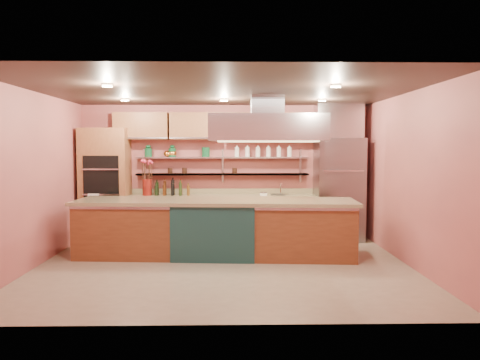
{
  "coord_description": "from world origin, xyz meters",
  "views": [
    {
      "loc": [
        0.12,
        -7.42,
        1.91
      ],
      "look_at": [
        0.29,
        1.0,
        1.32
      ],
      "focal_mm": 35.0,
      "sensor_mm": 36.0,
      "label": 1
    }
  ],
  "objects_px": {
    "refrigerator": "(339,189)",
    "copper_kettle": "(167,154)",
    "kitchen_scale": "(263,193)",
    "island": "(215,228)",
    "flower_vase": "(147,187)",
    "green_canister": "(206,152)"
  },
  "relations": [
    {
      "from": "refrigerator",
      "to": "kitchen_scale",
      "type": "xyz_separation_m",
      "value": [
        -1.56,
        0.01,
        -0.08
      ]
    },
    {
      "from": "island",
      "to": "green_canister",
      "type": "distance_m",
      "value": 2.13
    },
    {
      "from": "refrigerator",
      "to": "kitchen_scale",
      "type": "distance_m",
      "value": 1.56
    },
    {
      "from": "copper_kettle",
      "to": "flower_vase",
      "type": "bearing_deg",
      "value": -150.77
    },
    {
      "from": "copper_kettle",
      "to": "kitchen_scale",
      "type": "bearing_deg",
      "value": -6.29
    },
    {
      "from": "copper_kettle",
      "to": "green_canister",
      "type": "distance_m",
      "value": 0.8
    },
    {
      "from": "copper_kettle",
      "to": "green_canister",
      "type": "bearing_deg",
      "value": 0.0
    },
    {
      "from": "refrigerator",
      "to": "copper_kettle",
      "type": "xyz_separation_m",
      "value": [
        -3.55,
        0.23,
        0.73
      ]
    },
    {
      "from": "refrigerator",
      "to": "copper_kettle",
      "type": "bearing_deg",
      "value": 176.29
    },
    {
      "from": "kitchen_scale",
      "to": "copper_kettle",
      "type": "relative_size",
      "value": 0.88
    },
    {
      "from": "kitchen_scale",
      "to": "copper_kettle",
      "type": "xyz_separation_m",
      "value": [
        -2.0,
        0.22,
        0.81
      ]
    },
    {
      "from": "flower_vase",
      "to": "copper_kettle",
      "type": "xyz_separation_m",
      "value": [
        0.39,
        0.22,
        0.68
      ]
    },
    {
      "from": "refrigerator",
      "to": "copper_kettle",
      "type": "height_order",
      "value": "refrigerator"
    },
    {
      "from": "island",
      "to": "refrigerator",
      "type": "bearing_deg",
      "value": 33.63
    },
    {
      "from": "island",
      "to": "kitchen_scale",
      "type": "height_order",
      "value": "kitchen_scale"
    },
    {
      "from": "island",
      "to": "kitchen_scale",
      "type": "xyz_separation_m",
      "value": [
        0.95,
        1.43,
        0.47
      ]
    },
    {
      "from": "refrigerator",
      "to": "kitchen_scale",
      "type": "relative_size",
      "value": 14.57
    },
    {
      "from": "green_canister",
      "to": "island",
      "type": "bearing_deg",
      "value": -81.43
    },
    {
      "from": "flower_vase",
      "to": "copper_kettle",
      "type": "relative_size",
      "value": 2.05
    },
    {
      "from": "kitchen_scale",
      "to": "copper_kettle",
      "type": "bearing_deg",
      "value": 159.91
    },
    {
      "from": "island",
      "to": "flower_vase",
      "type": "height_order",
      "value": "flower_vase"
    },
    {
      "from": "copper_kettle",
      "to": "island",
      "type": "bearing_deg",
      "value": -57.62
    }
  ]
}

